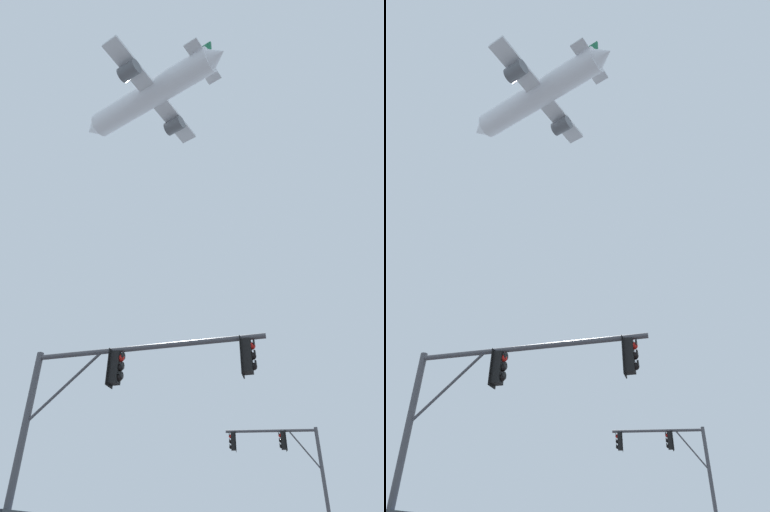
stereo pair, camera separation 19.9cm
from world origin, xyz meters
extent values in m
cylinder|color=#4C4C51|center=(-4.69, 6.06, 2.88)|extent=(0.20, 0.20, 5.75)
cylinder|color=#4C4C51|center=(-1.34, 5.47, 5.60)|extent=(6.72, 1.33, 0.15)
cylinder|color=#4C4C51|center=(-3.68, 5.88, 4.67)|extent=(2.08, 0.44, 1.92)
cube|color=black|center=(1.47, 4.97, 5.08)|extent=(0.31, 0.36, 0.90)
cylinder|color=black|center=(1.47, 4.97, 5.59)|extent=(0.05, 0.05, 0.12)
cube|color=black|center=(1.34, 4.99, 5.08)|extent=(0.10, 0.46, 1.04)
sphere|color=red|center=(1.62, 4.94, 5.35)|extent=(0.20, 0.20, 0.20)
cylinder|color=black|center=(1.68, 4.93, 5.41)|extent=(0.08, 0.21, 0.21)
sphere|color=black|center=(1.62, 4.94, 5.07)|extent=(0.20, 0.20, 0.20)
cylinder|color=black|center=(1.68, 4.93, 5.13)|extent=(0.08, 0.21, 0.21)
sphere|color=black|center=(1.62, 4.94, 4.79)|extent=(0.20, 0.20, 0.20)
cylinder|color=black|center=(1.68, 4.93, 4.85)|extent=(0.08, 0.21, 0.21)
cube|color=black|center=(-2.21, 5.62, 5.08)|extent=(0.31, 0.36, 0.90)
cylinder|color=black|center=(-2.21, 5.62, 5.59)|extent=(0.05, 0.05, 0.12)
cube|color=black|center=(-2.35, 5.64, 5.08)|extent=(0.10, 0.46, 1.04)
sphere|color=red|center=(-2.07, 5.59, 5.35)|extent=(0.20, 0.20, 0.20)
cylinder|color=black|center=(-2.00, 5.58, 5.41)|extent=(0.08, 0.21, 0.21)
sphere|color=black|center=(-2.07, 5.59, 5.07)|extent=(0.20, 0.20, 0.20)
cylinder|color=black|center=(-2.00, 5.58, 5.13)|extent=(0.08, 0.21, 0.21)
sphere|color=black|center=(-2.07, 5.59, 4.79)|extent=(0.20, 0.20, 0.20)
cylinder|color=black|center=(-2.00, 5.58, 4.85)|extent=(0.08, 0.21, 0.21)
cylinder|color=#4C4C51|center=(5.91, 19.48, 3.08)|extent=(0.20, 0.20, 6.16)
cylinder|color=#4C4C51|center=(3.38, 19.49, 6.01)|extent=(5.06, 0.19, 0.15)
cylinder|color=#4C4C51|center=(5.15, 19.48, 5.01)|extent=(1.58, 0.09, 2.06)
cube|color=black|center=(1.26, 19.51, 5.49)|extent=(0.26, 0.32, 0.90)
cylinder|color=black|center=(1.26, 19.51, 6.00)|extent=(0.05, 0.05, 0.12)
cube|color=black|center=(1.40, 19.51, 5.49)|extent=(0.03, 0.46, 1.04)
sphere|color=red|center=(1.11, 19.51, 5.76)|extent=(0.20, 0.20, 0.20)
cylinder|color=black|center=(1.05, 19.51, 5.82)|extent=(0.04, 0.21, 0.21)
sphere|color=black|center=(1.11, 19.51, 5.48)|extent=(0.20, 0.20, 0.20)
cylinder|color=black|center=(1.05, 19.51, 5.54)|extent=(0.04, 0.21, 0.21)
sphere|color=black|center=(1.11, 19.51, 5.20)|extent=(0.20, 0.20, 0.20)
cylinder|color=black|center=(1.05, 19.51, 5.26)|extent=(0.04, 0.21, 0.21)
cube|color=black|center=(4.04, 19.49, 5.49)|extent=(0.26, 0.32, 0.90)
cylinder|color=black|center=(4.04, 19.49, 6.00)|extent=(0.05, 0.05, 0.12)
cube|color=black|center=(4.18, 19.49, 5.49)|extent=(0.03, 0.46, 1.04)
sphere|color=red|center=(3.89, 19.49, 5.76)|extent=(0.20, 0.20, 0.20)
cylinder|color=black|center=(3.83, 19.49, 5.82)|extent=(0.04, 0.21, 0.21)
sphere|color=black|center=(3.89, 19.49, 5.48)|extent=(0.20, 0.20, 0.20)
cylinder|color=black|center=(3.83, 19.49, 5.54)|extent=(0.04, 0.21, 0.21)
sphere|color=black|center=(3.89, 19.49, 5.20)|extent=(0.20, 0.20, 0.20)
cylinder|color=black|center=(3.83, 19.49, 5.26)|extent=(0.04, 0.21, 0.21)
cylinder|color=white|center=(-7.75, 29.72, 53.14)|extent=(19.01, 12.48, 3.51)
cone|color=white|center=(-17.38, 34.95, 53.14)|extent=(3.71, 4.08, 3.33)
cone|color=white|center=(1.79, 24.55, 53.14)|extent=(3.35, 3.66, 2.98)
cube|color=silver|center=(-7.27, 29.46, 52.61)|extent=(11.00, 17.52, 0.39)
cylinder|color=#595B60|center=(-9.75, 24.88, 51.56)|extent=(3.25, 2.99, 1.97)
cylinder|color=#595B60|center=(-4.78, 34.05, 51.56)|extent=(3.25, 2.99, 1.97)
cube|color=#0C5933|center=(-0.24, 25.65, 55.11)|extent=(2.82, 1.69, 4.16)
cube|color=silver|center=(-0.04, 25.55, 53.47)|extent=(4.87, 6.72, 0.22)
camera|label=1|loc=(0.81, -5.61, 1.19)|focal=28.94mm
camera|label=2|loc=(1.00, -5.59, 1.19)|focal=28.94mm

